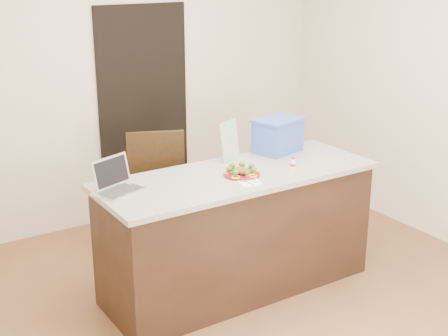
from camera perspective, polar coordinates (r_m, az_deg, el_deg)
ground at (r=4.67m, az=2.94°, el=-12.03°), size 4.00×4.00×0.00m
room_shell at (r=4.09m, az=3.31°, el=7.89°), size 4.00×4.00×4.00m
doorway at (r=5.95m, az=-7.32°, el=5.03°), size 0.90×0.02×2.00m
island at (r=4.64m, az=1.23°, el=-5.80°), size 2.06×0.76×0.92m
plate at (r=4.42m, az=1.62°, el=-0.54°), size 0.26×0.26×0.02m
meatballs at (r=4.41m, az=1.66°, el=-0.25°), size 0.10×0.10×0.04m
broccoli at (r=4.40m, az=1.62°, el=-0.04°), size 0.22×0.22×0.04m
pepper_rings at (r=4.42m, az=1.62°, el=-0.43°), size 0.25×0.26×0.01m
napkin at (r=4.27m, az=2.36°, el=-1.32°), size 0.18×0.18×0.01m
fork at (r=4.27m, az=2.10°, el=-1.28°), size 0.03×0.14×0.00m
knife at (r=4.28m, az=2.82°, el=-1.23°), size 0.04×0.19×0.01m
yogurt_bottle at (r=4.59m, az=6.33°, el=0.39°), size 0.04×0.04×0.08m
laptop at (r=4.18m, az=-9.93°, el=-1.26°), size 0.36×0.34×0.21m
leaflet at (r=4.72m, az=0.52°, el=2.53°), size 0.21×0.13×0.30m
blue_box at (r=4.95m, az=4.93°, el=3.03°), size 0.43×0.36×0.27m
chair at (r=5.10m, az=-5.58°, el=-1.90°), size 0.61×0.63×1.06m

